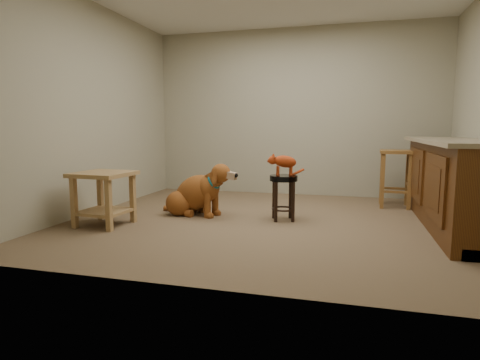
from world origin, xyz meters
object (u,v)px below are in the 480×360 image
(padded_stool, at_px, (283,188))
(side_table, at_px, (104,190))
(wood_stool, at_px, (395,178))
(tabby_kitten, at_px, (283,162))
(golden_retriever, at_px, (197,194))

(padded_stool, height_order, side_table, side_table)
(wood_stool, height_order, tabby_kitten, tabby_kitten)
(tabby_kitten, bearing_deg, wood_stool, 24.47)
(golden_retriever, bearing_deg, wood_stool, 38.52)
(padded_stool, xyz_separation_m, side_table, (-1.85, -0.75, 0.02))
(golden_retriever, relative_size, tabby_kitten, 2.60)
(wood_stool, xyz_separation_m, side_table, (-3.17, -1.92, -0.01))
(padded_stool, height_order, golden_retriever, golden_retriever)
(wood_stool, distance_m, side_table, 3.71)
(side_table, bearing_deg, tabby_kitten, 22.04)
(side_table, xyz_separation_m, golden_retriever, (0.78, 0.76, -0.13))
(golden_retriever, bearing_deg, side_table, -122.90)
(golden_retriever, distance_m, tabby_kitten, 1.14)
(padded_stool, distance_m, tabby_kitten, 0.30)
(padded_stool, relative_size, side_table, 0.87)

